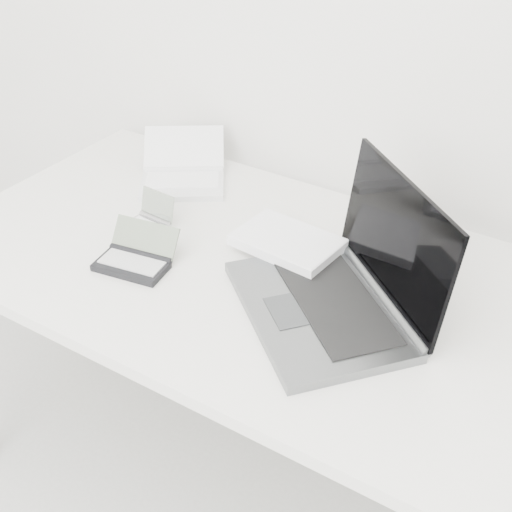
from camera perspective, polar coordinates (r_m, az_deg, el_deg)
The scene contains 5 objects.
desk at distance 1.58m, azimuth 1.70°, elevation -2.83°, with size 1.60×0.80×0.73m.
laptop_large at distance 1.47m, azimuth 5.98°, elevation -1.89°, with size 0.55×0.50×0.27m.
netbook_open_white at distance 1.92m, azimuth -5.88°, elevation 6.52°, with size 0.33×0.34×0.09m.
pda_silver at distance 1.73m, azimuth -8.53°, elevation 2.77°, with size 0.10×0.10×0.08m.
palmtop_charcoal at distance 1.60m, azimuth -9.64°, elevation -0.22°, with size 0.18×0.16×0.08m.
Camera 1 is at (0.64, 0.46, 1.64)m, focal length 50.00 mm.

